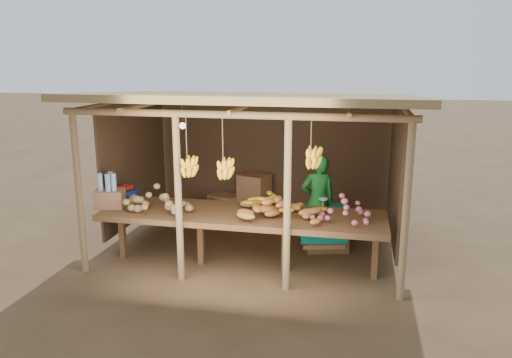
# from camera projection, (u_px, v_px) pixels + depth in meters

# --- Properties ---
(ground) EXTENTS (60.00, 60.00, 0.00)m
(ground) POSITION_uv_depth(u_px,v_px,m) (256.00, 243.00, 7.91)
(ground) COLOR brown
(ground) RESTS_ON ground
(stall_structure) EXTENTS (4.70, 3.50, 2.43)m
(stall_structure) POSITION_uv_depth(u_px,v_px,m) (257.00, 123.00, 7.44)
(stall_structure) COLOR #90704A
(stall_structure) RESTS_ON ground
(counter) EXTENTS (3.90, 1.05, 0.80)m
(counter) POSITION_uv_depth(u_px,v_px,m) (242.00, 217.00, 6.83)
(counter) COLOR brown
(counter) RESTS_ON ground
(potato_heap) EXTENTS (1.19, 0.87, 0.37)m
(potato_heap) POSITION_uv_depth(u_px,v_px,m) (155.00, 197.00, 6.89)
(potato_heap) COLOR #95774D
(potato_heap) RESTS_ON counter
(sweet_potato_heap) EXTENTS (1.26, 0.92, 0.36)m
(sweet_potato_heap) POSITION_uv_depth(u_px,v_px,m) (282.00, 204.00, 6.58)
(sweet_potato_heap) COLOR #B56E2E
(sweet_potato_heap) RESTS_ON counter
(onion_heap) EXTENTS (0.93, 0.66, 0.36)m
(onion_heap) POSITION_uv_depth(u_px,v_px,m) (344.00, 209.00, 6.39)
(onion_heap) COLOR #CC636D
(onion_heap) RESTS_ON counter
(banana_pile) EXTENTS (0.60, 0.41, 0.35)m
(banana_pile) POSITION_uv_depth(u_px,v_px,m) (263.00, 199.00, 6.88)
(banana_pile) COLOR gold
(banana_pile) RESTS_ON counter
(tomato_basin) EXTENTS (0.37, 0.37, 0.20)m
(tomato_basin) POSITION_uv_depth(u_px,v_px,m) (126.00, 193.00, 7.54)
(tomato_basin) COLOR navy
(tomato_basin) RESTS_ON counter
(bottle_box) EXTENTS (0.46, 0.40, 0.50)m
(bottle_box) POSITION_uv_depth(u_px,v_px,m) (109.00, 194.00, 7.05)
(bottle_box) COLOR #986544
(bottle_box) RESTS_ON counter
(vendor) EXTENTS (0.62, 0.51, 1.45)m
(vendor) POSITION_uv_depth(u_px,v_px,m) (318.00, 201.00, 7.65)
(vendor) COLOR #197129
(vendor) RESTS_ON ground
(tarp_crate) EXTENTS (0.82, 0.75, 0.83)m
(tarp_crate) POSITION_uv_depth(u_px,v_px,m) (326.00, 227.00, 7.64)
(tarp_crate) COLOR brown
(tarp_crate) RESTS_ON ground
(carton_stack) EXTENTS (1.18, 0.58, 0.81)m
(carton_stack) POSITION_uv_depth(u_px,v_px,m) (244.00, 199.00, 9.06)
(carton_stack) COLOR #986544
(carton_stack) RESTS_ON ground
(burlap_sacks) EXTENTS (0.75, 0.40, 0.53)m
(burlap_sacks) POSITION_uv_depth(u_px,v_px,m) (202.00, 210.00, 8.85)
(burlap_sacks) COLOR #4D3624
(burlap_sacks) RESTS_ON ground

